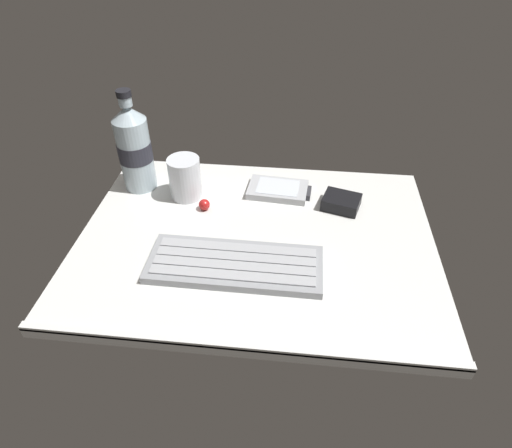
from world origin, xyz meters
TOP-DOWN VIEW (x-y plane):
  - ground_plane at (0.00, -0.23)cm, footprint 64.00×48.00cm
  - keyboard at (-2.65, -8.23)cm, footprint 29.08×11.20cm
  - handheld_device at (3.10, 14.41)cm, footprint 13.22×8.55cm
  - juice_cup at (-15.41, 11.37)cm, footprint 6.40×6.40cm
  - water_bottle at (-25.75, 13.88)cm, footprint 6.73×6.73cm
  - charger_block at (15.66, 10.75)cm, footprint 8.28×7.32cm
  - trackball_mouse at (-10.92, 7.21)cm, footprint 2.20×2.20cm

SIDE VIEW (x-z plane):
  - ground_plane at x=0.00cm, z-range -2.39..0.41cm
  - handheld_device at x=3.10cm, z-range -0.02..1.48cm
  - keyboard at x=-2.65cm, z-range -0.04..1.66cm
  - trackball_mouse at x=-10.92cm, z-range 0.00..2.20cm
  - charger_block at x=15.66cm, z-range 0.00..2.40cm
  - juice_cup at x=-15.41cm, z-range -0.34..8.16cm
  - water_bottle at x=-25.75cm, z-range -1.39..19.41cm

